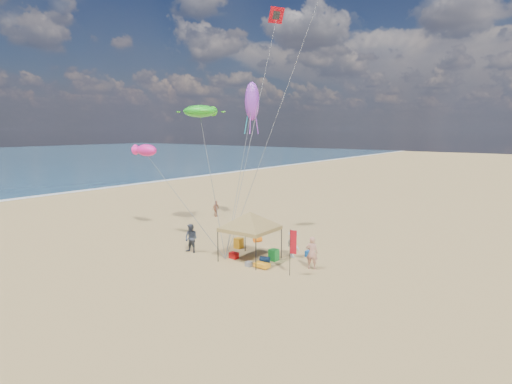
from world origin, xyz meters
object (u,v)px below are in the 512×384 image
cooler_red (234,255)px  canopy_tent (250,214)px  feather_flag (292,245)px  person_far_a (216,209)px  chair_green (274,255)px  person_near_a (312,253)px  cooler_blue (310,254)px  person_near_b (191,238)px  person_near_c (293,244)px  chair_yellow (239,243)px  beach_cart (262,265)px

cooler_red → canopy_tent: bearing=19.7°
feather_flag → person_far_a: bearing=146.4°
chair_green → person_near_a: bearing=0.1°
canopy_tent → cooler_red: 2.94m
cooler_blue → person_near_a: (1.25, -1.98, 0.77)m
cooler_red → cooler_blue: (3.66, 3.14, 0.00)m
cooler_blue → person_near_a: person_near_a is taller
feather_flag → person_near_b: feather_flag is taller
feather_flag → cooler_blue: feather_flag is taller
person_near_b → person_near_c: (5.91, 3.11, -0.07)m
chair_green → person_far_a: bearing=146.8°
chair_green → cooler_blue: bearing=54.4°
chair_yellow → person_near_c: 4.16m
canopy_tent → person_near_b: bearing=-165.3°
canopy_tent → beach_cart: canopy_tent is taller
chair_yellow → feather_flag: bearing=-23.4°
canopy_tent → person_near_c: bearing=47.9°
beach_cart → person_near_a: size_ratio=0.47×
person_near_c → person_near_a: bearing=172.2°
person_near_c → beach_cart: bearing=107.2°
chair_yellow → beach_cart: 4.54m
canopy_tent → person_near_a: size_ratio=2.97×
cooler_blue → person_far_a: size_ratio=0.36×
canopy_tent → feather_flag: 3.92m
beach_cart → person_far_a: person_far_a is taller
cooler_red → chair_green: size_ratio=0.77×
person_near_b → chair_yellow: bearing=49.9°
canopy_tent → person_near_a: canopy_tent is taller
person_near_a → person_near_b: 8.17m
chair_green → canopy_tent: bearing=-146.9°
person_near_c → chair_green: bearing=86.9°
feather_flag → cooler_red: feather_flag is taller
chair_yellow → person_far_a: (-8.38, 6.93, 0.39)m
person_near_c → person_far_a: bearing=-4.2°
chair_yellow → beach_cart: bearing=-33.4°
person_near_a → person_near_c: bearing=-46.9°
beach_cart → person_near_b: size_ratio=0.47×
feather_flag → beach_cart: feather_flag is taller
chair_yellow → cooler_blue: bearing=13.1°
person_near_b → canopy_tent: bearing=8.2°
canopy_tent → chair_yellow: bearing=144.0°
chair_yellow → chair_green: bearing=-13.6°
person_near_b → cooler_blue: bearing=23.4°
chair_green → chair_yellow: bearing=166.4°
feather_flag → chair_green: feather_flag is taller
cooler_red → beach_cart: bearing=-11.1°
chair_yellow → person_near_b: 3.30m
cooler_blue → canopy_tent: bearing=-133.6°
canopy_tent → person_far_a: (-10.63, 8.57, -2.18)m
cooler_red → chair_green: 2.53m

